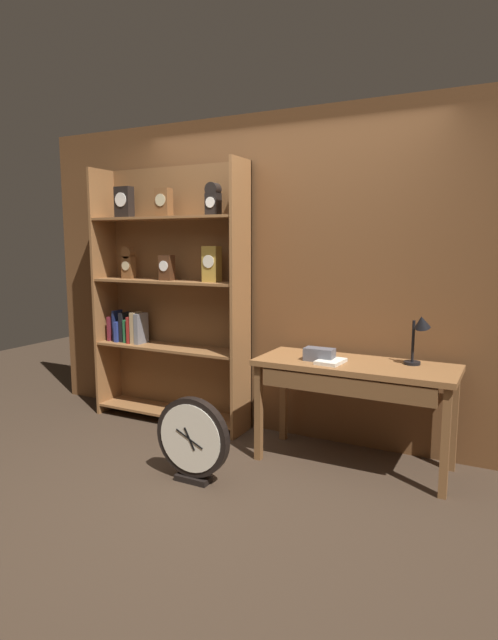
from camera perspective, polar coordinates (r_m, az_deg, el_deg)
The scene contains 8 objects.
ground_plane at distance 3.48m, azimuth -5.70°, elevation -18.65°, with size 10.00×10.00×0.00m, color #3D2D21.
back_wood_panel at distance 4.27m, azimuth 3.76°, elevation 4.65°, with size 4.80×0.05×2.60m, color brown.
bookshelf at distance 4.63m, azimuth -8.75°, elevation 2.63°, with size 1.45×0.33×2.23m.
workbench at distance 3.74m, azimuth 11.36°, elevation -6.01°, with size 1.38×0.55×0.75m.
desk_lamp at distance 3.70m, azimuth 18.02°, elevation -1.24°, with size 0.18×0.18×0.36m.
toolbox_small at distance 3.74m, azimuth 7.67°, elevation -3.74°, with size 0.21×0.11×0.09m, color #595960.
open_repair_manual at distance 3.69m, azimuth 8.88°, elevation -4.47°, with size 0.16×0.22×0.03m, color silver.
round_clock_large at distance 3.57m, azimuth -6.17°, elevation -12.79°, with size 0.54×0.11×0.58m.
Camera 1 is at (1.71, -2.58, 1.59)m, focal length 29.41 mm.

